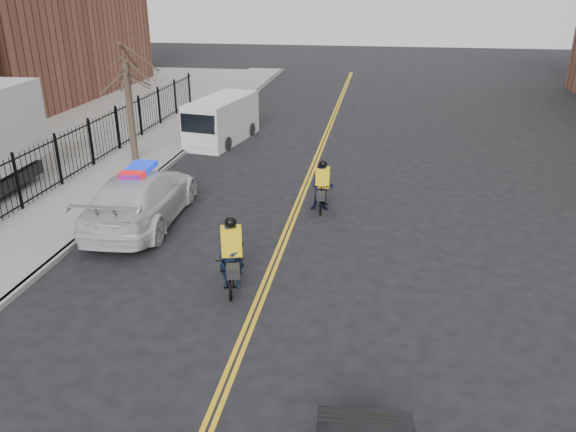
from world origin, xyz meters
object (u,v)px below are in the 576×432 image
Objects in this scene: cargo_van at (221,121)px; cyclist_far at (322,191)px; police_cruiser at (141,197)px; cyclist_near at (232,263)px.

cyclist_far is (5.74, -8.01, -0.33)m from cargo_van.
police_cruiser is 10.00m from cargo_van.
cargo_van reaches higher than cyclist_far.
cargo_van reaches higher than cyclist_near.
cyclist_near is at bearing -108.58° from cyclist_far.
police_cruiser is at bearing -162.28° from cyclist_far.
police_cruiser is 5.91m from cyclist_far.
cargo_van is (-0.18, 10.00, 0.17)m from police_cruiser.
cyclist_near is 5.82m from cyclist_far.
cyclist_near is (4.08, -13.59, -0.35)m from cargo_van.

